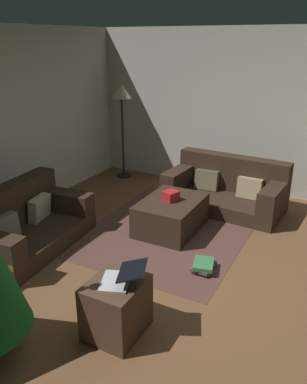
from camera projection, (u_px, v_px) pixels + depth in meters
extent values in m
plane|color=brown|center=(197.00, 292.00, 3.97)|extent=(6.40, 6.40, 0.00)
cube|color=beige|center=(276.00, 115.00, 6.08)|extent=(0.12, 6.40, 2.60)
cube|color=#332319|center=(33.00, 239.00, 4.80)|extent=(1.64, 0.98, 0.23)
cube|color=#332319|center=(9.00, 206.00, 4.78)|extent=(1.59, 0.37, 0.53)
cube|color=#332319|center=(63.00, 201.00, 5.28)|extent=(0.31, 0.87, 0.28)
cube|color=#BCB299|center=(40.00, 208.00, 5.01)|extent=(0.39, 0.23, 0.31)
cube|color=#716B5B|center=(4.00, 229.00, 4.47)|extent=(0.36, 0.14, 0.31)
cube|color=#332319|center=(223.00, 202.00, 5.90)|extent=(1.01, 1.78, 0.21)
cube|color=#332319|center=(233.00, 173.00, 6.02)|extent=(0.36, 1.74, 0.54)
cube|color=#332319|center=(274.00, 196.00, 5.44)|extent=(0.91, 0.30, 0.31)
cube|color=#332319|center=(180.00, 177.00, 6.17)|extent=(0.91, 0.30, 0.31)
cube|color=tan|center=(250.00, 188.00, 5.74)|extent=(0.16, 0.37, 0.31)
cube|color=brown|center=(207.00, 180.00, 6.07)|extent=(0.16, 0.36, 0.31)
cube|color=#332319|center=(171.00, 215.00, 5.21)|extent=(0.98, 0.72, 0.43)
cube|color=red|center=(171.00, 196.00, 5.11)|extent=(0.23, 0.22, 0.13)
cube|color=black|center=(168.00, 195.00, 5.26)|extent=(0.11, 0.17, 0.02)
sphere|color=yellow|center=(9.00, 270.00, 3.13)|extent=(0.07, 0.07, 0.07)
sphere|color=orange|center=(1.00, 313.00, 2.86)|extent=(0.06, 0.06, 0.06)
cube|color=#4C3323|center=(116.00, 307.00, 3.35)|extent=(0.52, 0.44, 0.51)
cube|color=silver|center=(115.00, 281.00, 3.26)|extent=(0.37, 0.33, 0.02)
cube|color=black|center=(132.00, 270.00, 3.20)|extent=(0.37, 0.32, 0.07)
cube|color=beige|center=(204.00, 269.00, 4.34)|extent=(0.24, 0.20, 0.03)
cube|color=#4C423D|center=(204.00, 266.00, 4.33)|extent=(0.31, 0.22, 0.03)
cube|color=#387A47|center=(204.00, 264.00, 4.31)|extent=(0.33, 0.28, 0.04)
cylinder|color=black|center=(124.00, 175.00, 7.34)|extent=(0.28, 0.28, 0.02)
cylinder|color=black|center=(123.00, 139.00, 7.08)|extent=(0.04, 0.04, 1.44)
cone|color=beige|center=(121.00, 91.00, 6.77)|extent=(0.36, 0.36, 0.24)
cube|color=brown|center=(171.00, 229.00, 5.28)|extent=(2.60, 2.00, 0.01)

